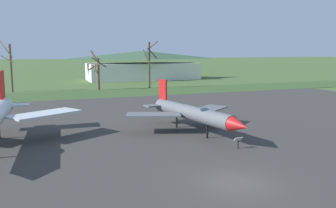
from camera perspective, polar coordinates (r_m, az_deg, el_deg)
ground_plane at (r=20.99m, az=10.42°, el=-12.10°), size 600.00×600.00×0.00m
asphalt_apron at (r=33.55m, az=-2.69°, el=-4.14°), size 81.58×47.95×0.05m
grass_verge_strip at (r=62.31m, az=-11.65°, el=1.52°), size 141.58×12.00×0.06m
jet_fighter_rear_center at (r=32.09m, az=3.86°, el=-1.41°), size 10.98×13.32×4.41m
info_placard_rear_center at (r=27.72m, az=10.86°, el=-5.71°), size 0.66×0.32×0.93m
bare_tree_far_left at (r=69.08m, az=-23.33°, el=5.43°), size 2.16×1.98×9.08m
bare_tree_left_of_center at (r=68.16m, az=-10.93°, el=5.06°), size 3.11×3.25×7.26m
bare_tree_center at (r=70.22m, az=-2.91°, el=6.43°), size 3.08×3.20×9.05m
visitor_building at (r=91.49m, az=-3.91°, el=5.98°), size 28.60×11.53×7.13m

